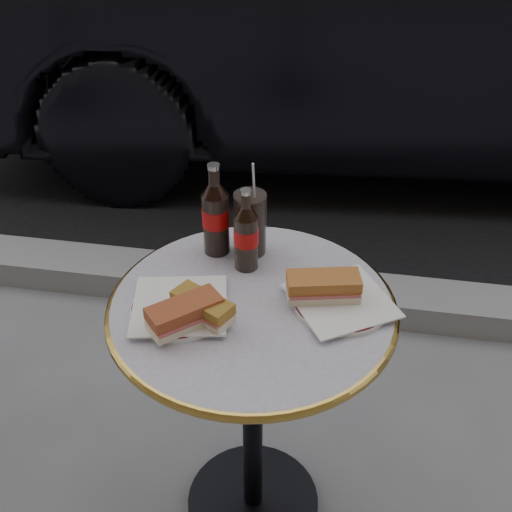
% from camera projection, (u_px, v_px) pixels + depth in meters
% --- Properties ---
extents(ground, '(80.00, 80.00, 0.00)m').
position_uv_depth(ground, '(253.00, 505.00, 1.79)').
color(ground, slate).
rests_on(ground, ground).
extents(asphalt_road, '(40.00, 8.00, 0.00)m').
position_uv_depth(asphalt_road, '(348.00, 16.00, 5.80)').
color(asphalt_road, black).
rests_on(asphalt_road, ground).
extents(curb, '(40.00, 0.20, 0.12)m').
position_uv_depth(curb, '(293.00, 292.00, 2.48)').
color(curb, gray).
rests_on(curb, ground).
extents(bistro_table, '(0.62, 0.62, 0.73)m').
position_uv_depth(bistro_table, '(253.00, 417.00, 1.58)').
color(bistro_table, '#BAB2C4').
rests_on(bistro_table, ground).
extents(plate_left, '(0.21, 0.21, 0.01)m').
position_uv_depth(plate_left, '(180.00, 308.00, 1.34)').
color(plate_left, white).
rests_on(plate_left, bistro_table).
extents(plate_right, '(0.26, 0.26, 0.01)m').
position_uv_depth(plate_right, '(341.00, 303.00, 1.35)').
color(plate_right, silver).
rests_on(plate_right, bistro_table).
extents(sandwich_left_a, '(0.16, 0.15, 0.05)m').
position_uv_depth(sandwich_left_a, '(185.00, 315.00, 1.27)').
color(sandwich_left_a, '#9C4727').
rests_on(sandwich_left_a, plate_left).
extents(sandwich_left_b, '(0.14, 0.12, 0.05)m').
position_uv_depth(sandwich_left_b, '(203.00, 308.00, 1.30)').
color(sandwich_left_b, olive).
rests_on(sandwich_left_b, plate_left).
extents(sandwich_right, '(0.16, 0.10, 0.05)m').
position_uv_depth(sandwich_right, '(323.00, 288.00, 1.34)').
color(sandwich_right, '#B1652D').
rests_on(sandwich_right, plate_right).
extents(cola_bottle_left, '(0.07, 0.07, 0.23)m').
position_uv_depth(cola_bottle_left, '(215.00, 209.00, 1.45)').
color(cola_bottle_left, black).
rests_on(cola_bottle_left, bistro_table).
extents(cola_bottle_right, '(0.07, 0.07, 0.20)m').
position_uv_depth(cola_bottle_right, '(246.00, 230.00, 1.41)').
color(cola_bottle_right, black).
rests_on(cola_bottle_right, bistro_table).
extents(cola_glass, '(0.08, 0.08, 0.16)m').
position_uv_depth(cola_glass, '(250.00, 223.00, 1.47)').
color(cola_glass, black).
rests_on(cola_glass, bistro_table).
extents(parked_car, '(2.09, 4.88, 1.56)m').
position_uv_depth(parked_car, '(426.00, 2.00, 3.19)').
color(parked_car, black).
rests_on(parked_car, ground).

